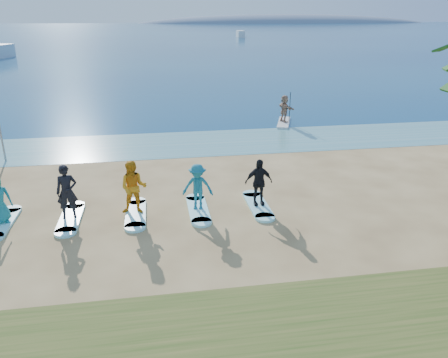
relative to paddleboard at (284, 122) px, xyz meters
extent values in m
plane|color=tan|center=(-6.89, -14.12, -0.06)|extent=(600.00, 600.00, 0.00)
plane|color=teal|center=(-6.89, -3.62, -0.05)|extent=(600.00, 600.00, 0.00)
plane|color=navy|center=(-6.89, 145.88, -0.05)|extent=(600.00, 600.00, 0.00)
ellipsoid|color=slate|center=(88.11, 285.88, -0.06)|extent=(220.00, 56.00, 18.00)
cylinder|color=gray|center=(-15.40, -5.17, 1.19)|extent=(0.09, 0.09, 2.50)
cube|color=silver|center=(0.00, 0.00, 0.00)|extent=(1.68, 3.06, 0.12)
imported|color=tan|center=(0.00, 0.00, 0.91)|extent=(0.91, 1.65, 1.69)
cube|color=silver|center=(18.15, 103.66, -0.06)|extent=(2.17, 5.30, 1.83)
cube|color=#A4F9FF|center=(-13.51, -12.27, -0.01)|extent=(0.70, 2.20, 0.09)
cube|color=#A4F9FF|center=(-11.30, -12.27, -0.01)|extent=(0.70, 2.20, 0.09)
imported|color=black|center=(-11.30, -12.27, 0.97)|extent=(0.75, 0.55, 1.89)
cube|color=#A4F9FF|center=(-9.09, -12.27, -0.01)|extent=(0.70, 2.20, 0.09)
imported|color=orange|center=(-9.09, -12.27, 0.98)|extent=(1.00, 0.82, 1.90)
cube|color=#A4F9FF|center=(-6.88, -12.27, -0.01)|extent=(0.70, 2.20, 0.09)
imported|color=#1B7185|center=(-6.88, -12.27, 0.86)|extent=(1.18, 0.82, 1.67)
cube|color=#A4F9FF|center=(-4.67, -12.27, -0.01)|extent=(0.70, 2.20, 0.09)
imported|color=black|center=(-4.67, -12.27, 0.90)|extent=(1.03, 0.47, 1.73)
camera|label=1|loc=(-8.30, -26.51, 6.61)|focal=35.00mm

